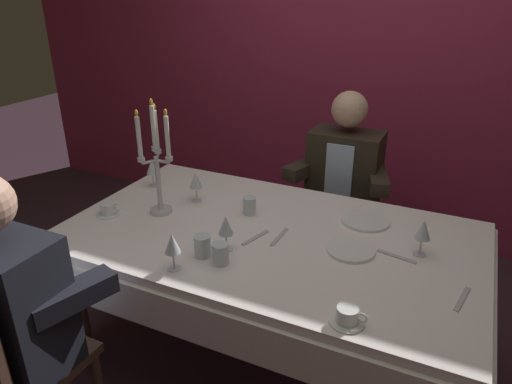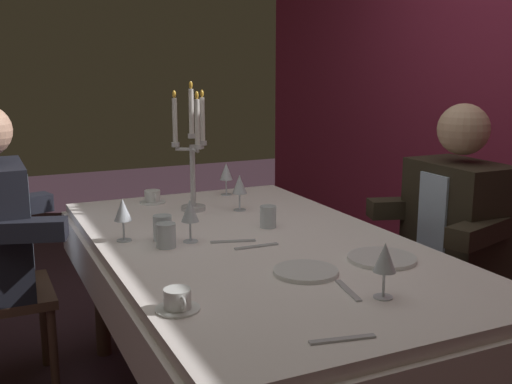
% 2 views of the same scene
% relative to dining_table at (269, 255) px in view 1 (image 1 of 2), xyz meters
% --- Properties ---
extents(ground_plane, '(12.00, 12.00, 0.00)m').
position_rel_dining_table_xyz_m(ground_plane, '(0.00, 0.00, -0.62)').
color(ground_plane, '#3D2732').
extents(back_wall, '(6.00, 0.12, 2.70)m').
position_rel_dining_table_xyz_m(back_wall, '(0.00, 1.66, 0.73)').
color(back_wall, '#9D2B4B').
rests_on(back_wall, ground_plane).
extents(dining_table, '(1.94, 1.14, 0.74)m').
position_rel_dining_table_xyz_m(dining_table, '(0.00, 0.00, 0.00)').
color(dining_table, white).
rests_on(dining_table, ground_plane).
extents(candelabra, '(0.15, 0.17, 0.58)m').
position_rel_dining_table_xyz_m(candelabra, '(-0.58, -0.04, 0.38)').
color(candelabra, silver).
rests_on(candelabra, dining_table).
extents(dinner_plate_0, '(0.21, 0.21, 0.01)m').
position_rel_dining_table_xyz_m(dinner_plate_0, '(0.39, 0.00, 0.13)').
color(dinner_plate_0, white).
rests_on(dinner_plate_0, dining_table).
extents(dinner_plate_1, '(0.23, 0.23, 0.01)m').
position_rel_dining_table_xyz_m(dinner_plate_1, '(0.38, 0.30, 0.13)').
color(dinner_plate_1, white).
rests_on(dinner_plate_1, dining_table).
extents(wine_glass_0, '(0.07, 0.07, 0.16)m').
position_rel_dining_table_xyz_m(wine_glass_0, '(-0.49, 0.15, 0.23)').
color(wine_glass_0, silver).
rests_on(wine_glass_0, dining_table).
extents(wine_glass_1, '(0.07, 0.07, 0.16)m').
position_rel_dining_table_xyz_m(wine_glass_1, '(0.66, 0.10, 0.23)').
color(wine_glass_1, silver).
rests_on(wine_glass_1, dining_table).
extents(wine_glass_2, '(0.07, 0.07, 0.16)m').
position_rel_dining_table_xyz_m(wine_glass_2, '(-0.11, -0.22, 0.23)').
color(wine_glass_2, silver).
rests_on(wine_glass_2, dining_table).
extents(wine_glass_3, '(0.07, 0.07, 0.16)m').
position_rel_dining_table_xyz_m(wine_glass_3, '(-0.82, 0.22, 0.23)').
color(wine_glass_3, silver).
rests_on(wine_glass_3, dining_table).
extents(wine_glass_4, '(0.07, 0.07, 0.16)m').
position_rel_dining_table_xyz_m(wine_glass_4, '(-0.23, -0.44, 0.24)').
color(wine_glass_4, silver).
rests_on(wine_glass_4, dining_table).
extents(water_tumbler_0, '(0.07, 0.07, 0.09)m').
position_rel_dining_table_xyz_m(water_tumbler_0, '(-0.08, -0.32, 0.16)').
color(water_tumbler_0, silver).
rests_on(water_tumbler_0, dining_table).
extents(water_tumbler_1, '(0.07, 0.07, 0.10)m').
position_rel_dining_table_xyz_m(water_tumbler_1, '(-0.17, -0.31, 0.17)').
color(water_tumbler_1, silver).
rests_on(water_tumbler_1, dining_table).
extents(water_tumbler_2, '(0.07, 0.07, 0.09)m').
position_rel_dining_table_xyz_m(water_tumbler_2, '(-0.17, 0.14, 0.16)').
color(water_tumbler_2, silver).
rests_on(water_tumbler_2, dining_table).
extents(coffee_cup_0, '(0.13, 0.12, 0.06)m').
position_rel_dining_table_xyz_m(coffee_cup_0, '(-0.80, -0.17, 0.15)').
color(coffee_cup_0, white).
rests_on(coffee_cup_0, dining_table).
extents(coffee_cup_1, '(0.13, 0.12, 0.06)m').
position_rel_dining_table_xyz_m(coffee_cup_1, '(0.50, -0.46, 0.15)').
color(coffee_cup_1, white).
rests_on(coffee_cup_1, dining_table).
extents(fork_0, '(0.05, 0.17, 0.01)m').
position_rel_dining_table_xyz_m(fork_0, '(0.84, -0.16, 0.12)').
color(fork_0, '#B7B7BC').
rests_on(fork_0, dining_table).
extents(fork_1, '(0.02, 0.17, 0.01)m').
position_rel_dining_table_xyz_m(fork_1, '(0.06, -0.02, 0.12)').
color(fork_1, '#B7B7BC').
rests_on(fork_1, dining_table).
extents(spoon_2, '(0.06, 0.17, 0.01)m').
position_rel_dining_table_xyz_m(spoon_2, '(-0.04, -0.07, 0.12)').
color(spoon_2, '#B7B7BC').
rests_on(spoon_2, dining_table).
extents(fork_3, '(0.17, 0.05, 0.01)m').
position_rel_dining_table_xyz_m(fork_3, '(0.57, 0.04, 0.12)').
color(fork_3, '#B7B7BC').
rests_on(fork_3, dining_table).
extents(seated_diner_0, '(0.63, 0.48, 1.24)m').
position_rel_dining_table_xyz_m(seated_diner_0, '(-0.65, -0.89, 0.11)').
color(seated_diner_0, brown).
rests_on(seated_diner_0, ground_plane).
extents(seated_diner_1, '(0.63, 0.48, 1.24)m').
position_rel_dining_table_xyz_m(seated_diner_1, '(0.11, 0.89, 0.11)').
color(seated_diner_1, brown).
rests_on(seated_diner_1, ground_plane).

